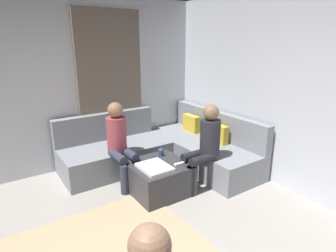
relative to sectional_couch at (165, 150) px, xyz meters
The scene contains 9 objects.
wall_left 2.33m from the sectional_couch, 114.60° to the right, with size 0.12×6.00×2.70m, color silver.
curtain_panel 1.36m from the sectional_couch, 142.74° to the right, with size 0.06×1.10×2.50m, color #726659.
sectional_couch is the anchor object (origin of this frame).
ottoman 0.87m from the sectional_couch, 39.69° to the right, with size 0.76×0.76×0.42m, color #333338.
folded_blanket 1.03m from the sectional_couch, 41.30° to the right, with size 0.44×0.36×0.04m, color white.
coffee_mug 0.61m from the sectional_couch, 39.89° to the right, with size 0.08×0.08×0.10m, color #334C72.
game_remote 0.92m from the sectional_couch, 21.41° to the right, with size 0.05×0.15×0.02m, color white.
person_on_couch_back 0.98m from the sectional_couch, ahead, with size 0.30×0.60×1.20m.
person_on_couch_side 0.96m from the sectional_couch, 80.35° to the right, with size 0.60×0.30×1.20m.
Camera 1 is at (1.56, -0.52, 2.04)m, focal length 30.16 mm.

